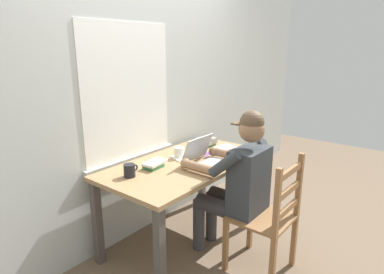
# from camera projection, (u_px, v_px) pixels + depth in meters

# --- Properties ---
(ground_plane) EXTENTS (8.00, 8.00, 0.00)m
(ground_plane) POSITION_uv_depth(u_px,v_px,m) (186.00, 239.00, 2.92)
(ground_plane) COLOR brown
(back_wall) EXTENTS (6.00, 0.08, 2.60)m
(back_wall) POSITION_uv_depth(u_px,v_px,m) (145.00, 90.00, 2.85)
(back_wall) COLOR beige
(back_wall) RESTS_ON ground
(desk) EXTENTS (1.45, 0.77, 0.73)m
(desk) POSITION_uv_depth(u_px,v_px,m) (186.00, 172.00, 2.75)
(desk) COLOR #9E7A51
(desk) RESTS_ON ground
(seated_person) EXTENTS (0.50, 0.60, 1.23)m
(seated_person) POSITION_uv_depth(u_px,v_px,m) (237.00, 180.00, 2.51)
(seated_person) COLOR #33383D
(seated_person) RESTS_ON ground
(wooden_chair) EXTENTS (0.42, 0.42, 0.92)m
(wooden_chair) POSITION_uv_depth(u_px,v_px,m) (269.00, 217.00, 2.40)
(wooden_chair) COLOR olive
(wooden_chair) RESTS_ON ground
(laptop) EXTENTS (0.33, 0.32, 0.22)m
(laptop) POSITION_uv_depth(u_px,v_px,m) (206.00, 158.00, 2.65)
(laptop) COLOR #ADAFB2
(laptop) RESTS_ON desk
(computer_mouse) EXTENTS (0.06, 0.10, 0.03)m
(computer_mouse) POSITION_uv_depth(u_px,v_px,m) (233.00, 155.00, 2.83)
(computer_mouse) COLOR black
(computer_mouse) RESTS_ON desk
(coffee_mug_white) EXTENTS (0.12, 0.08, 0.10)m
(coffee_mug_white) POSITION_uv_depth(u_px,v_px,m) (179.00, 153.00, 2.81)
(coffee_mug_white) COLOR silver
(coffee_mug_white) RESTS_ON desk
(coffee_mug_dark) EXTENTS (0.12, 0.09, 0.10)m
(coffee_mug_dark) POSITION_uv_depth(u_px,v_px,m) (130.00, 170.00, 2.40)
(coffee_mug_dark) COLOR black
(coffee_mug_dark) RESTS_ON desk
(book_stack_main) EXTENTS (0.22, 0.17, 0.08)m
(book_stack_main) POSITION_uv_depth(u_px,v_px,m) (205.00, 142.00, 3.16)
(book_stack_main) COLOR #38844C
(book_stack_main) RESTS_ON desk
(book_stack_side) EXTENTS (0.21, 0.14, 0.05)m
(book_stack_side) POSITION_uv_depth(u_px,v_px,m) (154.00, 164.00, 2.59)
(book_stack_side) COLOR #38844C
(book_stack_side) RESTS_ON desk
(paper_pile_near_laptop) EXTENTS (0.22, 0.19, 0.01)m
(paper_pile_near_laptop) POSITION_uv_depth(u_px,v_px,m) (225.00, 148.00, 3.09)
(paper_pile_near_laptop) COLOR white
(paper_pile_near_laptop) RESTS_ON desk
(paper_pile_back_corner) EXTENTS (0.28, 0.24, 0.01)m
(paper_pile_back_corner) POSITION_uv_depth(u_px,v_px,m) (186.00, 157.00, 2.84)
(paper_pile_back_corner) COLOR white
(paper_pile_back_corner) RESTS_ON desk
(landscape_photo_print) EXTENTS (0.14, 0.11, 0.00)m
(landscape_photo_print) POSITION_uv_depth(u_px,v_px,m) (205.00, 154.00, 2.92)
(landscape_photo_print) COLOR #7A4293
(landscape_photo_print) RESTS_ON desk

